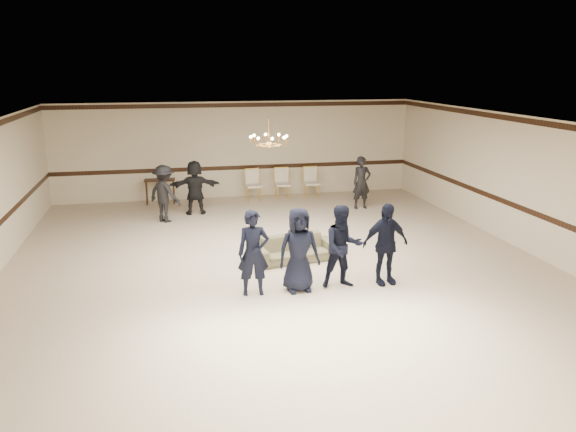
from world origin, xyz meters
name	(u,v)px	position (x,y,z in m)	size (l,w,h in m)	color
room	(277,194)	(0.00, 0.00, 1.60)	(12.01, 14.01, 3.21)	beige
chair_rail	(237,168)	(0.00, 6.99, 1.00)	(12.00, 0.02, 0.14)	black
crown_molding	(236,105)	(0.00, 6.99, 3.08)	(12.00, 0.02, 0.14)	black
chandelier	(269,131)	(0.00, 1.00, 2.88)	(0.94, 0.94, 0.89)	#C48B3E
boy_a	(253,253)	(-0.81, -1.68, 0.84)	(0.62, 0.40, 1.69)	black
boy_b	(299,250)	(0.09, -1.68, 0.84)	(0.82, 0.54, 1.69)	black
boy_c	(343,247)	(0.99, -1.68, 0.84)	(0.82, 0.64, 1.69)	black
boy_d	(385,244)	(1.89, -1.68, 0.84)	(0.99, 0.41, 1.69)	black
settee	(295,249)	(0.42, 0.10, 0.28)	(1.94, 0.76, 0.57)	#696146
adult_left	(164,194)	(-2.44, 4.20, 0.82)	(1.06, 0.61, 1.64)	black
adult_mid	(195,187)	(-1.54, 4.90, 0.82)	(1.52, 0.48, 1.64)	black
adult_right	(362,183)	(3.56, 4.50, 0.82)	(0.60, 0.39, 1.64)	black
banquet_chair_left	(253,185)	(0.43, 6.30, 0.51)	(0.49, 0.49, 1.01)	beige
banquet_chair_mid	(283,184)	(1.43, 6.30, 0.51)	(0.49, 0.49, 1.01)	beige
banquet_chair_right	(312,183)	(2.43, 6.30, 0.51)	(0.49, 0.49, 1.01)	beige
console_table	(160,191)	(-2.57, 6.50, 0.40)	(0.96, 0.41, 0.81)	black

